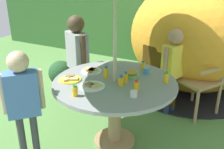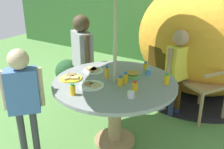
{
  "view_description": "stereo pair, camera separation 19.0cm",
  "coord_description": "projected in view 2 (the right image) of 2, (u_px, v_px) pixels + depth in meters",
  "views": [
    {
      "loc": [
        1.13,
        -2.23,
        1.85
      ],
      "look_at": [
        -0.02,
        -0.02,
        0.83
      ],
      "focal_mm": 42.11,
      "sensor_mm": 36.0,
      "label": 1
    },
    {
      "loc": [
        1.3,
        -2.14,
        1.85
      ],
      "look_at": [
        -0.02,
        -0.02,
        0.83
      ],
      "focal_mm": 42.11,
      "sensor_mm": 36.0,
      "label": 2
    }
  ],
  "objects": [
    {
      "name": "child_in_blue_shirt",
      "position": [
        23.0,
        91.0,
        2.53
      ],
      "size": [
        0.33,
        0.33,
        1.16
      ],
      "rotation": [
        0.0,
        0.0,
        0.8
      ],
      "color": "#3F3F47",
      "rests_on": "ground_plane"
    },
    {
      "name": "plate_center_back",
      "position": [
        92.0,
        85.0,
        2.62
      ],
      "size": [
        0.26,
        0.26,
        0.03
      ],
      "color": "white",
      "rests_on": "garden_table"
    },
    {
      "name": "juice_bottle_front_edge",
      "position": [
        73.0,
        90.0,
        2.43
      ],
      "size": [
        0.05,
        0.05,
        0.11
      ],
      "color": "yellow",
      "rests_on": "garden_table"
    },
    {
      "name": "hedge_backdrop",
      "position": [
        198.0,
        12.0,
        4.99
      ],
      "size": [
        9.0,
        0.7,
        2.1
      ],
      "primitive_type": "cube",
      "color": "#33602D",
      "rests_on": "ground_plane"
    },
    {
      "name": "juice_bottle_near_right",
      "position": [
        120.0,
        81.0,
        2.61
      ],
      "size": [
        0.05,
        0.05,
        0.1
      ],
      "color": "yellow",
      "rests_on": "garden_table"
    },
    {
      "name": "juice_bottle_back_edge",
      "position": [
        135.0,
        86.0,
        2.5
      ],
      "size": [
        0.05,
        0.05,
        0.1
      ],
      "color": "yellow",
      "rests_on": "garden_table"
    },
    {
      "name": "cup_far",
      "position": [
        131.0,
        95.0,
        2.39
      ],
      "size": [
        0.07,
        0.07,
        0.06
      ],
      "primitive_type": "cylinder",
      "color": "white",
      "rests_on": "garden_table"
    },
    {
      "name": "cup_near",
      "position": [
        148.0,
        72.0,
        2.9
      ],
      "size": [
        0.06,
        0.06,
        0.06
      ],
      "primitive_type": "cylinder",
      "color": "#4C99D8",
      "rests_on": "garden_table"
    },
    {
      "name": "juice_bottle_mid_right",
      "position": [
        146.0,
        66.0,
        3.0
      ],
      "size": [
        0.05,
        0.05,
        0.11
      ],
      "color": "yellow",
      "rests_on": "garden_table"
    },
    {
      "name": "child_in_yellow_shirt",
      "position": [
        178.0,
        63.0,
        3.29
      ],
      "size": [
        0.26,
        0.37,
        1.15
      ],
      "rotation": [
        0.0,
        0.0,
        -1.94
      ],
      "color": "navy",
      "rests_on": "ground_plane"
    },
    {
      "name": "plate_mid_left",
      "position": [
        93.0,
        70.0,
        2.99
      ],
      "size": [
        0.23,
        0.23,
        0.03
      ],
      "color": "white",
      "rests_on": "garden_table"
    },
    {
      "name": "wooden_chair",
      "position": [
        210.0,
        73.0,
        3.37
      ],
      "size": [
        0.64,
        0.63,
        1.07
      ],
      "rotation": [
        0.0,
        0.0,
        -0.54
      ],
      "color": "tan",
      "rests_on": "ground_plane"
    },
    {
      "name": "snack_bowl",
      "position": [
        132.0,
        75.0,
        2.81
      ],
      "size": [
        0.16,
        0.16,
        0.08
      ],
      "color": "#66B259",
      "rests_on": "garden_table"
    },
    {
      "name": "plate_center_front",
      "position": [
        71.0,
        78.0,
        2.79
      ],
      "size": [
        0.24,
        0.24,
        0.03
      ],
      "color": "yellow",
      "rests_on": "garden_table"
    },
    {
      "name": "child_in_grey_shirt",
      "position": [
        82.0,
        50.0,
        3.48
      ],
      "size": [
        0.39,
        0.33,
        1.3
      ],
      "rotation": [
        0.0,
        0.0,
        -0.54
      ],
      "color": "brown",
      "rests_on": "ground_plane"
    },
    {
      "name": "garden_table",
      "position": [
        115.0,
        93.0,
        2.78
      ],
      "size": [
        1.3,
        1.3,
        0.75
      ],
      "color": "tan",
      "rests_on": "ground_plane"
    },
    {
      "name": "ground_plane",
      "position": [
        115.0,
        141.0,
        3.02
      ],
      "size": [
        10.0,
        10.0,
        0.02
      ],
      "primitive_type": "cube",
      "color": "#548442"
    },
    {
      "name": "potted_plant",
      "position": [
        68.0,
        76.0,
        4.02
      ],
      "size": [
        0.37,
        0.37,
        0.56
      ],
      "color": "#595960",
      "rests_on": "ground_plane"
    },
    {
      "name": "dome_tent",
      "position": [
        203.0,
        39.0,
        3.95
      ],
      "size": [
        2.53,
        2.53,
        1.71
      ],
      "rotation": [
        0.0,
        0.0,
        -0.28
      ],
      "color": "orange",
      "rests_on": "ground_plane"
    },
    {
      "name": "juice_bottle_far_left",
      "position": [
        107.0,
        72.0,
        2.8
      ],
      "size": [
        0.05,
        0.05,
        0.13
      ],
      "color": "yellow",
      "rests_on": "garden_table"
    },
    {
      "name": "juice_bottle_far_right",
      "position": [
        126.0,
        78.0,
        2.68
      ],
      "size": [
        0.05,
        0.05,
        0.12
      ],
      "color": "yellow",
      "rests_on": "garden_table"
    },
    {
      "name": "juice_bottle_near_left",
      "position": [
        167.0,
        79.0,
        2.65
      ],
      "size": [
        0.05,
        0.05,
        0.12
      ],
      "color": "yellow",
      "rests_on": "garden_table"
    }
  ]
}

